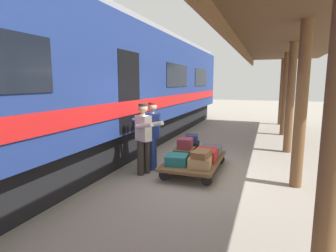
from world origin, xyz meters
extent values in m
plane|color=gray|center=(0.00, 0.00, 0.00)|extent=(60.00, 60.00, 0.00)
cylinder|color=brown|center=(-1.93, -9.35, 1.70)|extent=(0.24, 0.24, 3.40)
cylinder|color=brown|center=(-1.93, -6.23, 1.70)|extent=(0.24, 0.24, 3.40)
cylinder|color=brown|center=(-1.93, -3.12, 1.70)|extent=(0.24, 0.24, 3.40)
cylinder|color=brown|center=(-1.93, 0.00, 1.70)|extent=(0.24, 0.24, 3.40)
cylinder|color=brown|center=(-1.93, 3.12, 1.70)|extent=(0.24, 0.24, 3.40)
cube|color=#4E3520|center=(-1.93, 0.00, 3.48)|extent=(3.20, 19.49, 0.16)
cube|color=brown|center=(-0.38, 0.00, 3.25)|extent=(0.08, 19.49, 0.30)
cube|color=navy|center=(3.48, 0.00, 2.35)|extent=(3.00, 21.89, 2.90)
cube|color=black|center=(3.48, 0.00, 0.45)|extent=(2.55, 20.79, 0.90)
cube|color=#99999E|center=(3.48, 0.00, 3.90)|extent=(2.76, 21.45, 0.20)
cube|color=red|center=(1.97, 0.00, 1.55)|extent=(0.03, 21.45, 0.36)
cube|color=black|center=(1.97, -7.66, 2.45)|extent=(0.02, 2.41, 0.84)
cube|color=black|center=(1.97, -3.83, 2.45)|extent=(0.02, 2.41, 0.84)
cube|color=black|center=(2.03, 0.00, 1.95)|extent=(0.12, 1.10, 2.00)
cube|color=brown|center=(0.34, -0.25, 0.28)|extent=(1.21, 2.18, 0.07)
cylinder|color=black|center=(-0.15, 0.62, 0.12)|extent=(0.24, 0.05, 0.24)
cylinder|color=black|center=(0.82, 0.62, 0.12)|extent=(0.24, 0.05, 0.24)
cylinder|color=black|center=(-0.15, -1.12, 0.12)|extent=(0.24, 0.05, 0.24)
cylinder|color=black|center=(0.82, -1.12, 0.12)|extent=(0.24, 0.05, 0.24)
cube|color=black|center=(0.61, -0.85, 0.46)|extent=(0.41, 0.48, 0.29)
cube|color=#1E666B|center=(0.61, 0.35, 0.43)|extent=(0.55, 0.57, 0.22)
cube|color=tan|center=(0.07, 0.35, 0.43)|extent=(0.52, 0.53, 0.22)
cube|color=#AD231E|center=(0.07, -0.25, 0.45)|extent=(0.52, 0.65, 0.26)
cube|color=#4C515B|center=(0.07, -0.85, 0.42)|extent=(0.52, 0.55, 0.22)
cube|color=brown|center=(0.61, -0.25, 0.44)|extent=(0.54, 0.62, 0.24)
cube|color=brown|center=(0.04, 0.34, 0.61)|extent=(0.38, 0.55, 0.14)
cube|color=maroon|center=(0.59, -0.26, 0.68)|extent=(0.37, 0.47, 0.25)
cube|color=navy|center=(0.60, -0.86, 0.70)|extent=(0.40, 0.46, 0.19)
cylinder|color=navy|center=(1.41, -0.17, 0.41)|extent=(0.16, 0.16, 0.82)
cylinder|color=navy|center=(1.37, 0.03, 0.41)|extent=(0.16, 0.16, 0.82)
cube|color=navy|center=(1.39, -0.07, 1.12)|extent=(0.40, 0.29, 0.60)
cylinder|color=tan|center=(1.39, -0.07, 1.45)|extent=(0.09, 0.09, 0.06)
sphere|color=tan|center=(1.39, -0.07, 1.59)|extent=(0.22, 0.22, 0.22)
cylinder|color=#A51919|center=(1.39, -0.07, 1.67)|extent=(0.21, 0.21, 0.06)
cylinder|color=navy|center=(1.64, -0.18, 1.22)|extent=(0.54, 0.20, 0.21)
cylinder|color=navy|center=(1.58, 0.13, 1.22)|extent=(0.54, 0.20, 0.21)
cylinder|color=#332D28|center=(1.48, 0.48, 0.41)|extent=(0.16, 0.16, 0.82)
cylinder|color=#332D28|center=(1.40, 0.29, 0.41)|extent=(0.16, 0.16, 0.82)
cube|color=silver|center=(1.44, 0.38, 1.12)|extent=(0.42, 0.35, 0.60)
cylinder|color=tan|center=(1.44, 0.38, 1.45)|extent=(0.09, 0.09, 0.06)
sphere|color=tan|center=(1.44, 0.38, 1.59)|extent=(0.22, 0.22, 0.22)
cylinder|color=#332D28|center=(1.44, 0.38, 1.67)|extent=(0.21, 0.21, 0.06)
cylinder|color=silver|center=(1.30, 0.62, 1.22)|extent=(0.53, 0.30, 0.21)
cylinder|color=silver|center=(1.17, 0.32, 1.22)|extent=(0.53, 0.30, 0.21)
camera|label=1|loc=(-1.30, 6.15, 2.18)|focal=29.29mm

